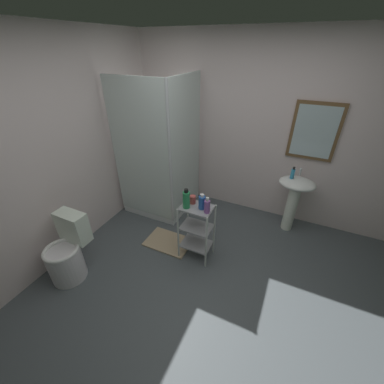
% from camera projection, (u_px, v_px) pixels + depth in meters
% --- Properties ---
extents(ground_plane, '(4.20, 4.20, 0.02)m').
position_uv_depth(ground_plane, '(203.00, 293.00, 2.61)').
color(ground_plane, '#4C5357').
extents(wall_back, '(4.20, 0.14, 2.50)m').
position_uv_depth(wall_back, '(257.00, 132.00, 3.37)').
color(wall_back, silver).
rests_on(wall_back, ground_plane).
extents(wall_left, '(0.10, 4.20, 2.50)m').
position_uv_depth(wall_left, '(50.00, 157.00, 2.62)').
color(wall_left, silver).
rests_on(wall_left, ground_plane).
extents(shower_stall, '(0.92, 0.92, 2.00)m').
position_uv_depth(shower_stall, '(163.00, 183.00, 3.73)').
color(shower_stall, white).
rests_on(shower_stall, ground_plane).
extents(pedestal_sink, '(0.46, 0.37, 0.81)m').
position_uv_depth(pedestal_sink, '(295.00, 194.00, 3.23)').
color(pedestal_sink, white).
rests_on(pedestal_sink, ground_plane).
extents(sink_faucet, '(0.03, 0.03, 0.10)m').
position_uv_depth(sink_faucet, '(300.00, 172.00, 3.17)').
color(sink_faucet, silver).
rests_on(sink_faucet, pedestal_sink).
extents(toilet, '(0.37, 0.49, 0.76)m').
position_uv_depth(toilet, '(68.00, 253.00, 2.67)').
color(toilet, white).
rests_on(toilet, ground_plane).
extents(storage_cart, '(0.38, 0.28, 0.74)m').
position_uv_depth(storage_cart, '(196.00, 228.00, 2.85)').
color(storage_cart, silver).
rests_on(storage_cart, ground_plane).
extents(hand_soap_bottle, '(0.05, 0.05, 0.16)m').
position_uv_depth(hand_soap_bottle, '(293.00, 173.00, 3.09)').
color(hand_soap_bottle, '#389ED1').
rests_on(hand_soap_bottle, pedestal_sink).
extents(shampoo_bottle_blue, '(0.08, 0.08, 0.18)m').
position_uv_depth(shampoo_bottle_blue, '(202.00, 202.00, 2.63)').
color(shampoo_bottle_blue, '#2659B0').
rests_on(shampoo_bottle_blue, storage_cart).
extents(body_wash_bottle_green, '(0.08, 0.08, 0.24)m').
position_uv_depth(body_wash_bottle_green, '(186.00, 199.00, 2.64)').
color(body_wash_bottle_green, '#299252').
rests_on(body_wash_bottle_green, storage_cart).
extents(conditioner_bottle_purple, '(0.06, 0.06, 0.19)m').
position_uv_depth(conditioner_bottle_purple, '(207.00, 206.00, 2.57)').
color(conditioner_bottle_purple, '#8B519F').
rests_on(conditioner_bottle_purple, storage_cart).
extents(rinse_cup, '(0.07, 0.07, 0.09)m').
position_uv_depth(rinse_cup, '(193.00, 200.00, 2.74)').
color(rinse_cup, '#B24742').
rests_on(rinse_cup, storage_cart).
extents(bath_mat, '(0.60, 0.40, 0.02)m').
position_uv_depth(bath_mat, '(168.00, 242.00, 3.26)').
color(bath_mat, tan).
rests_on(bath_mat, ground_plane).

